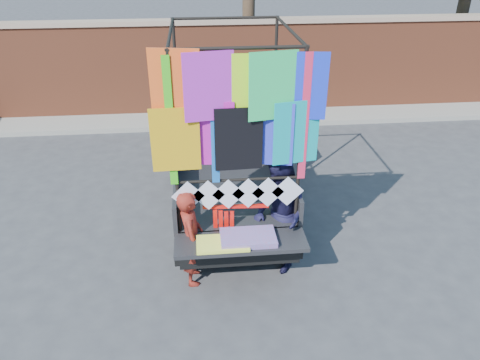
{
  "coord_description": "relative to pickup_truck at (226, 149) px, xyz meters",
  "views": [
    {
      "loc": [
        -0.63,
        -5.9,
        4.72
      ],
      "look_at": [
        -0.03,
        0.26,
        1.38
      ],
      "focal_mm": 35.0,
      "sensor_mm": 36.0,
      "label": 1
    }
  ],
  "objects": [
    {
      "name": "ground",
      "position": [
        0.1,
        -2.49,
        -0.88
      ],
      "size": [
        90.0,
        90.0,
        0.0
      ],
      "primitive_type": "plane",
      "color": "#38383A",
      "rests_on": "ground"
    },
    {
      "name": "brick_wall",
      "position": [
        0.1,
        4.51,
        0.45
      ],
      "size": [
        30.0,
        0.45,
        2.61
      ],
      "color": "#98482C",
      "rests_on": "ground"
    },
    {
      "name": "curb",
      "position": [
        0.1,
        3.81,
        -0.82
      ],
      "size": [
        30.0,
        1.2,
        0.12
      ],
      "primitive_type": "cube",
      "color": "gray",
      "rests_on": "ground"
    },
    {
      "name": "pickup_truck",
      "position": [
        0.0,
        0.0,
        0.0
      ],
      "size": [
        2.19,
        5.5,
        3.46
      ],
      "color": "black",
      "rests_on": "ground"
    },
    {
      "name": "woman",
      "position": [
        -0.7,
        -2.77,
        -0.12
      ],
      "size": [
        0.39,
        0.57,
        1.51
      ],
      "primitive_type": "imported",
      "rotation": [
        0.0,
        0.0,
        1.63
      ],
      "color": "maroon",
      "rests_on": "ground"
    },
    {
      "name": "man",
      "position": [
        0.63,
        -2.56,
        0.04
      ],
      "size": [
        0.95,
        1.07,
        1.84
      ],
      "primitive_type": "imported",
      "rotation": [
        0.0,
        0.0,
        -1.24
      ],
      "color": "black",
      "rests_on": "ground"
    },
    {
      "name": "streamer_bundle",
      "position": [
        -0.14,
        -2.68,
        0.12
      ],
      "size": [
        0.95,
        0.1,
        0.66
      ],
      "color": "red",
      "rests_on": "ground"
    }
  ]
}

